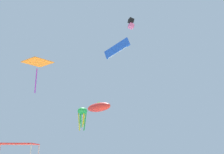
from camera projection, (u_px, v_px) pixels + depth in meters
canopy_tent at (15, 146)px, 17.34m from camera, size 2.87×2.68×2.57m
kite_diamond_orange at (37, 64)px, 27.36m from camera, size 3.59×3.59×3.51m
kite_box_black at (131, 23)px, 43.72m from camera, size 1.17×1.07×1.91m
kite_parafoil_blue at (117, 49)px, 47.64m from camera, size 4.70×3.59×3.37m
kite_inflatable_red at (99, 107)px, 37.19m from camera, size 4.21×4.29×1.74m
kite_octopus_green at (82, 112)px, 44.87m from camera, size 2.40×2.40×4.06m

